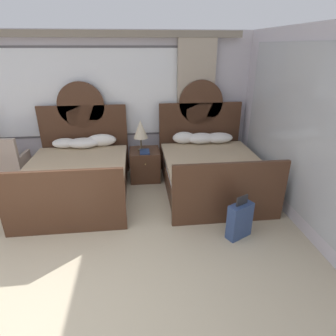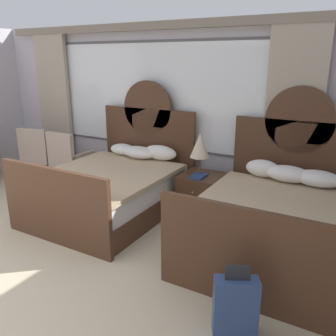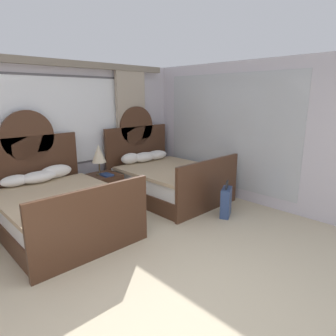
# 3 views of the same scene
# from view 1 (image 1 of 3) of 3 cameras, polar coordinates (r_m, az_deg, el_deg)

# --- Properties ---
(ground_plane) EXTENTS (24.00, 24.00, 0.00)m
(ground_plane) POSITION_cam_1_polar(r_m,az_deg,el_deg) (3.21, -25.15, -28.53)
(ground_plane) COLOR #BCAD8E
(wall_back_window) EXTENTS (6.51, 0.22, 2.70)m
(wall_back_window) POSITION_cam_1_polar(r_m,az_deg,el_deg) (5.81, -16.66, 12.75)
(wall_back_window) COLOR silver
(wall_back_window) RESTS_ON ground_plane
(wall_right_mirror) EXTENTS (0.08, 4.39, 2.70)m
(wall_right_mirror) POSITION_cam_1_polar(r_m,az_deg,el_deg) (4.29, 26.26, 6.69)
(wall_right_mirror) COLOR silver
(wall_right_mirror) RESTS_ON ground_plane
(bed_near_window) EXTENTS (1.67, 2.12, 1.83)m
(bed_near_window) POSITION_cam_1_polar(r_m,az_deg,el_deg) (5.05, -17.72, -1.41)
(bed_near_window) COLOR #472B1C
(bed_near_window) RESTS_ON ground_plane
(bed_near_mirror) EXTENTS (1.67, 2.12, 1.83)m
(bed_near_mirror) POSITION_cam_1_polar(r_m,az_deg,el_deg) (5.11, 8.54, -0.19)
(bed_near_mirror) COLOR #472B1C
(bed_near_mirror) RESTS_ON ground_plane
(nightstand_between_beds) EXTENTS (0.57, 0.59, 0.59)m
(nightstand_between_beds) POSITION_cam_1_polar(r_m,az_deg,el_deg) (5.49, -4.73, 0.72)
(nightstand_between_beds) COLOR #472B1C
(nightstand_between_beds) RESTS_ON ground_plane
(table_lamp_on_nightstand) EXTENTS (0.27, 0.27, 0.59)m
(table_lamp_on_nightstand) POSITION_cam_1_polar(r_m,az_deg,el_deg) (5.28, -5.62, 7.83)
(table_lamp_on_nightstand) COLOR brown
(table_lamp_on_nightstand) RESTS_ON nightstand_between_beds
(book_on_nightstand) EXTENTS (0.18, 0.26, 0.03)m
(book_on_nightstand) POSITION_cam_1_polar(r_m,az_deg,el_deg) (5.27, -4.78, 3.34)
(book_on_nightstand) COLOR navy
(book_on_nightstand) RESTS_ON nightstand_between_beds
(armchair_by_window_left) EXTENTS (0.59, 0.59, 0.98)m
(armchair_by_window_left) POSITION_cam_1_polar(r_m,az_deg,el_deg) (5.84, -29.97, 1.31)
(armchair_by_window_left) COLOR #B29E8E
(armchair_by_window_left) RESTS_ON ground_plane
(suitcase_on_floor) EXTENTS (0.38, 0.30, 0.63)m
(suitcase_on_floor) POSITION_cam_1_polar(r_m,az_deg,el_deg) (3.97, 14.39, -10.30)
(suitcase_on_floor) COLOR navy
(suitcase_on_floor) RESTS_ON ground_plane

